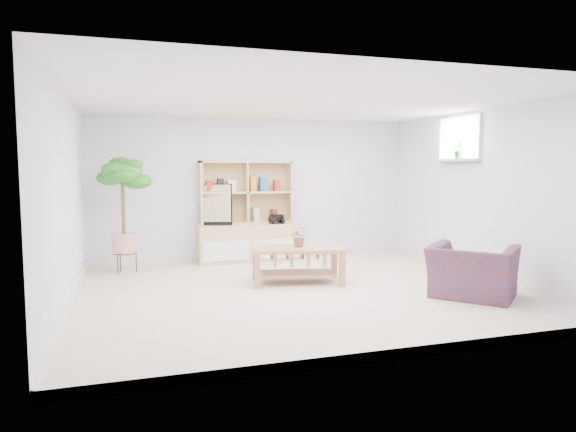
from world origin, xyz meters
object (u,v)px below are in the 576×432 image
object	(u,v)px
storage_unit	(248,211)
coffee_table	(297,265)
armchair	(473,268)
floor_tree	(123,215)

from	to	relation	value
storage_unit	coffee_table	world-z (taller)	storage_unit
storage_unit	armchair	bearing A→B (deg)	-57.54
coffee_table	floor_tree	distance (m)	2.71
coffee_table	floor_tree	size ratio (longest dim) A/B	0.69
coffee_table	floor_tree	xyz separation A→B (m)	(-2.25, 1.38, 0.62)
floor_tree	armchair	xyz separation A→B (m)	(4.01, -2.77, -0.50)
storage_unit	armchair	xyz separation A→B (m)	(2.04, -3.20, -0.48)
storage_unit	coffee_table	xyz separation A→B (m)	(0.28, -1.81, -0.59)
storage_unit	coffee_table	size ratio (longest dim) A/B	1.40
storage_unit	armchair	distance (m)	3.82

